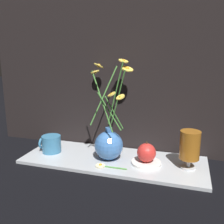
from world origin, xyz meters
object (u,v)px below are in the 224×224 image
object	(u,v)px
vase_with_flowers	(109,142)
tea_glass	(190,145)
yellow_mug	(51,144)
orange_fruit	(146,153)

from	to	relation	value
vase_with_flowers	tea_glass	distance (m)	0.30
vase_with_flowers	yellow_mug	xyz separation A→B (m)	(-0.25, -0.00, -0.03)
vase_with_flowers	tea_glass	size ratio (longest dim) A/B	2.74
tea_glass	orange_fruit	distance (m)	0.16
yellow_mug	vase_with_flowers	bearing A→B (deg)	0.65
yellow_mug	orange_fruit	distance (m)	0.40
vase_with_flowers	tea_glass	xyz separation A→B (m)	(0.30, 0.01, 0.02)
vase_with_flowers	orange_fruit	bearing A→B (deg)	-1.61
vase_with_flowers	orange_fruit	distance (m)	0.15
yellow_mug	orange_fruit	size ratio (longest dim) A/B	1.12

